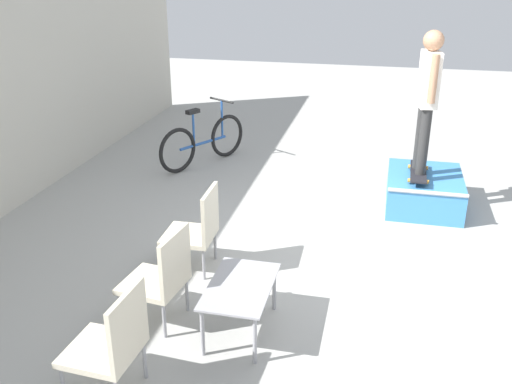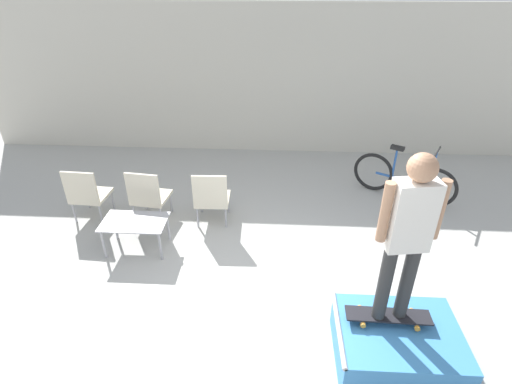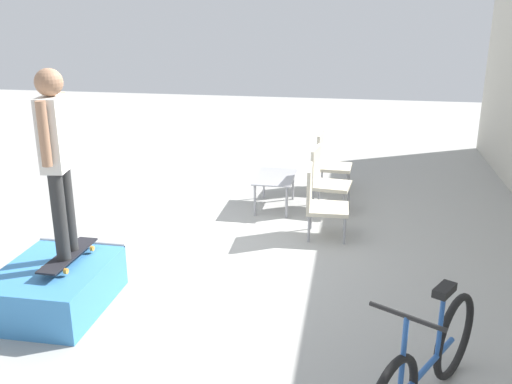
{
  "view_description": "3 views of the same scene",
  "coord_description": "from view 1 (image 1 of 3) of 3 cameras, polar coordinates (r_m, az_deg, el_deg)",
  "views": [
    {
      "loc": [
        -5.84,
        -0.1,
        3.12
      ],
      "look_at": [
        -0.31,
        1.18,
        0.76
      ],
      "focal_mm": 40.0,
      "sensor_mm": 36.0,
      "label": 1
    },
    {
      "loc": [
        0.24,
        -3.52,
        3.61
      ],
      "look_at": [
        -0.03,
        1.28,
        0.84
      ],
      "focal_mm": 28.0,
      "sensor_mm": 36.0,
      "label": 2
    },
    {
      "loc": [
        6.09,
        2.09,
        2.85
      ],
      "look_at": [
        -0.04,
        1.01,
        0.78
      ],
      "focal_mm": 40.0,
      "sensor_mm": 36.0,
      "label": 3
    }
  ],
  "objects": [
    {
      "name": "patio_chair_center",
      "position": [
        5.21,
        -9.37,
        -8.2
      ],
      "size": [
        0.58,
        0.58,
        0.92
      ],
      "rotation": [
        0.0,
        0.0,
        3.02
      ],
      "color": "#99999E",
      "rests_on": "ground_plane"
    },
    {
      "name": "bicycle",
      "position": [
        9.16,
        -5.29,
        5.06
      ],
      "size": [
        1.57,
        0.93,
        0.99
      ],
      "rotation": [
        0.0,
        0.0,
        -0.52
      ],
      "color": "black",
      "rests_on": "ground_plane"
    },
    {
      "name": "skate_ramp_box",
      "position": [
        7.93,
        16.44,
        0.14
      ],
      "size": [
        1.25,
        0.96,
        0.46
      ],
      "color": "#3D84C6",
      "rests_on": "ground_plane"
    },
    {
      "name": "ground_plane",
      "position": [
        6.62,
        10.71,
        -5.98
      ],
      "size": [
        24.0,
        24.0,
        0.0
      ],
      "primitive_type": "plane",
      "color": "#A8A8A3"
    },
    {
      "name": "skateboard_on_ramp",
      "position": [
        7.72,
        15.92,
        1.97
      ],
      "size": [
        0.85,
        0.27,
        0.07
      ],
      "rotation": [
        0.0,
        0.0,
        -0.02
      ],
      "color": "black",
      "rests_on": "skate_ramp_box"
    },
    {
      "name": "coffee_table",
      "position": [
        5.05,
        -1.58,
        -9.86
      ],
      "size": [
        0.9,
        0.55,
        0.47
      ],
      "color": "#9E9EA3",
      "rests_on": "ground_plane"
    },
    {
      "name": "patio_chair_right",
      "position": [
        6.02,
        -5.85,
        -3.53
      ],
      "size": [
        0.53,
        0.53,
        0.92
      ],
      "rotation": [
        0.0,
        0.0,
        3.17
      ],
      "color": "#99999E",
      "rests_on": "ground_plane"
    },
    {
      "name": "person_skater",
      "position": [
        7.43,
        16.8,
        9.7
      ],
      "size": [
        0.56,
        0.25,
        1.78
      ],
      "rotation": [
        0.0,
        0.0,
        0.15
      ],
      "color": "#2D2D2D",
      "rests_on": "skateboard_on_ramp"
    },
    {
      "name": "patio_chair_left",
      "position": [
        4.48,
        -14.11,
        -14.29
      ],
      "size": [
        0.55,
        0.55,
        0.92
      ],
      "rotation": [
        0.0,
        0.0,
        3.08
      ],
      "color": "#99999E",
      "rests_on": "ground_plane"
    }
  ]
}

